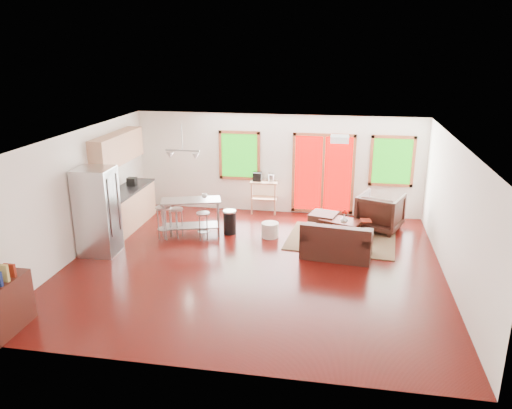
% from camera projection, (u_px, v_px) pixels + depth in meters
% --- Properties ---
extents(floor, '(7.50, 7.00, 0.02)m').
position_uv_depth(floor, '(253.00, 265.00, 10.15)').
color(floor, '#340705').
rests_on(floor, ground).
extents(ceiling, '(7.50, 7.00, 0.02)m').
position_uv_depth(ceiling, '(253.00, 138.00, 9.35)').
color(ceiling, white).
rests_on(ceiling, ground).
extents(back_wall, '(7.50, 0.02, 2.60)m').
position_uv_depth(back_wall, '(277.00, 164.00, 13.04)').
color(back_wall, white).
rests_on(back_wall, ground).
extents(left_wall, '(0.02, 7.00, 2.60)m').
position_uv_depth(left_wall, '(76.00, 195.00, 10.38)').
color(left_wall, white).
rests_on(left_wall, ground).
extents(right_wall, '(0.02, 7.00, 2.60)m').
position_uv_depth(right_wall, '(455.00, 215.00, 9.13)').
color(right_wall, white).
rests_on(right_wall, ground).
extents(front_wall, '(7.50, 0.02, 2.60)m').
position_uv_depth(front_wall, '(205.00, 285.00, 6.46)').
color(front_wall, white).
rests_on(front_wall, ground).
extents(window_left, '(1.10, 0.05, 1.30)m').
position_uv_depth(window_left, '(239.00, 156.00, 13.10)').
color(window_left, '#11590A').
rests_on(window_left, back_wall).
extents(french_doors, '(1.60, 0.05, 2.10)m').
position_uv_depth(french_doors, '(323.00, 174.00, 12.86)').
color(french_doors, '#B70000').
rests_on(french_doors, back_wall).
extents(window_right, '(1.10, 0.05, 1.30)m').
position_uv_depth(window_right, '(392.00, 161.00, 12.46)').
color(window_right, '#11590A').
rests_on(window_right, back_wall).
extents(rug, '(2.56, 2.06, 0.02)m').
position_uv_depth(rug, '(341.00, 240.00, 11.44)').
color(rug, '#425736').
rests_on(rug, floor).
extents(loveseat, '(1.53, 0.98, 0.77)m').
position_uv_depth(loveseat, '(336.00, 243.00, 10.46)').
color(loveseat, black).
rests_on(loveseat, floor).
extents(coffee_table, '(1.06, 0.86, 0.37)m').
position_uv_depth(coffee_table, '(341.00, 222.00, 11.69)').
color(coffee_table, '#34120C').
rests_on(coffee_table, floor).
extents(armchair, '(1.23, 1.19, 0.99)m').
position_uv_depth(armchair, '(380.00, 210.00, 11.94)').
color(armchair, black).
rests_on(armchair, floor).
extents(ottoman, '(0.75, 0.75, 0.41)m').
position_uv_depth(ottoman, '(323.00, 221.00, 12.07)').
color(ottoman, black).
rests_on(ottoman, floor).
extents(pouf, '(0.52, 0.52, 0.35)m').
position_uv_depth(pouf, '(270.00, 230.00, 11.58)').
color(pouf, beige).
rests_on(pouf, floor).
extents(vase, '(0.22, 0.23, 0.31)m').
position_uv_depth(vase, '(344.00, 218.00, 11.34)').
color(vase, silver).
rests_on(vase, coffee_table).
extents(book, '(0.23, 0.06, 0.30)m').
position_uv_depth(book, '(361.00, 215.00, 11.44)').
color(book, maroon).
rests_on(book, coffee_table).
extents(cabinets, '(0.64, 2.24, 2.30)m').
position_uv_depth(cabinets, '(124.00, 190.00, 12.04)').
color(cabinets, tan).
rests_on(cabinets, floor).
extents(refrigerator, '(0.80, 0.76, 1.87)m').
position_uv_depth(refrigerator, '(98.00, 211.00, 10.48)').
color(refrigerator, '#B7BABC').
rests_on(refrigerator, floor).
extents(island, '(1.47, 0.93, 0.87)m').
position_uv_depth(island, '(191.00, 211.00, 11.58)').
color(island, '#B7BABC').
rests_on(island, floor).
extents(cup, '(0.15, 0.12, 0.13)m').
position_uv_depth(cup, '(205.00, 195.00, 11.33)').
color(cup, white).
rests_on(cup, island).
extents(bar_stool_a, '(0.42, 0.42, 0.77)m').
position_uv_depth(bar_stool_a, '(164.00, 215.00, 11.38)').
color(bar_stool_a, '#B7BABC').
rests_on(bar_stool_a, floor).
extents(bar_stool_b, '(0.42, 0.42, 0.69)m').
position_uv_depth(bar_stool_b, '(176.00, 216.00, 11.51)').
color(bar_stool_b, '#B7BABC').
rests_on(bar_stool_b, floor).
extents(bar_stool_c, '(0.39, 0.39, 0.65)m').
position_uv_depth(bar_stool_c, '(203.00, 220.00, 11.35)').
color(bar_stool_c, '#B7BABC').
rests_on(bar_stool_c, floor).
extents(trash_can, '(0.37, 0.37, 0.57)m').
position_uv_depth(trash_can, '(230.00, 222.00, 11.77)').
color(trash_can, black).
rests_on(trash_can, floor).
extents(kitchen_cart, '(0.73, 0.49, 1.09)m').
position_uv_depth(kitchen_cart, '(263.00, 185.00, 13.12)').
color(kitchen_cart, tan).
rests_on(kitchen_cart, floor).
extents(bookshelf, '(0.38, 0.96, 1.13)m').
position_uv_depth(bookshelf, '(5.00, 305.00, 7.69)').
color(bookshelf, '#34120C').
rests_on(bookshelf, floor).
extents(ceiling_flush, '(0.35, 0.35, 0.12)m').
position_uv_depth(ceiling_flush, '(340.00, 139.00, 9.68)').
color(ceiling_flush, white).
rests_on(ceiling_flush, ceiling).
extents(pendant_light, '(0.80, 0.18, 0.79)m').
position_uv_depth(pendant_light, '(183.00, 155.00, 11.29)').
color(pendant_light, gray).
rests_on(pendant_light, ceiling).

